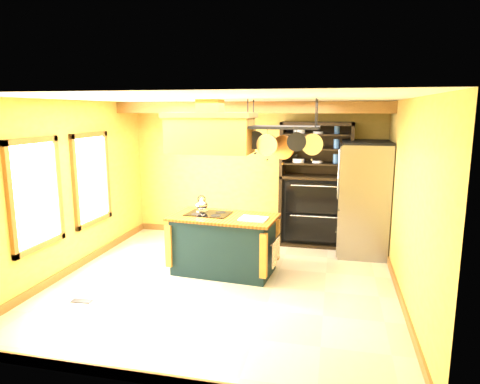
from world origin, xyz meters
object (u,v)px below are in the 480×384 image
at_px(refrigerator, 363,200).
at_px(range_hood, 210,131).
at_px(kitchen_island, 224,243).
at_px(hutch, 315,198).
at_px(pot_rack, 283,135).

bearing_deg(refrigerator, range_hood, -148.31).
relative_size(kitchen_island, hutch, 0.73).
xyz_separation_m(refrigerator, hutch, (-0.86, 0.35, -0.07)).
height_order(kitchen_island, pot_rack, pot_rack).
bearing_deg(refrigerator, hutch, 157.90).
bearing_deg(refrigerator, kitchen_island, -146.05).
xyz_separation_m(range_hood, pot_rack, (1.10, 0.01, -0.04)).
bearing_deg(range_hood, pot_rack, 0.63).
bearing_deg(kitchen_island, refrigerator, 38.85).
relative_size(kitchen_island, pot_rack, 1.49).
bearing_deg(range_hood, hutch, 50.07).
xyz_separation_m(kitchen_island, refrigerator, (2.17, 1.46, 0.49)).
distance_m(range_hood, refrigerator, 3.06).
distance_m(kitchen_island, range_hood, 1.77).
xyz_separation_m(range_hood, refrigerator, (2.37, 1.46, -1.27)).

